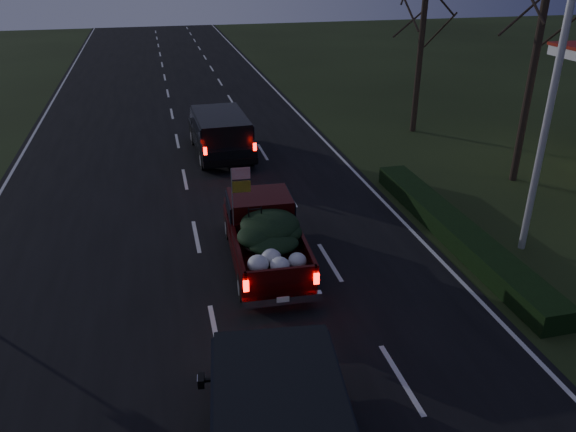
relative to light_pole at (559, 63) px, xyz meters
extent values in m
plane|color=black|center=(-9.50, -2.00, -5.48)|extent=(120.00, 120.00, 0.00)
cube|color=black|center=(-9.50, -2.00, -5.47)|extent=(14.00, 120.00, 0.02)
cube|color=black|center=(-1.70, 1.00, -5.18)|extent=(1.00, 10.00, 0.60)
cylinder|color=silver|center=(0.00, 0.00, -0.98)|extent=(0.20, 0.20, 9.00)
cylinder|color=black|center=(3.00, 5.00, -1.23)|extent=(0.28, 0.28, 8.50)
cylinder|color=black|center=(2.00, 12.00, -1.98)|extent=(0.28, 0.28, 7.00)
cube|color=black|center=(-7.70, 1.00, -4.91)|extent=(2.11, 4.87, 0.53)
cube|color=black|center=(-7.66, 1.87, -4.19)|extent=(1.84, 1.61, 0.86)
cube|color=black|center=(-7.66, 1.87, -4.09)|extent=(1.93, 1.51, 0.53)
cube|color=black|center=(-7.75, -0.24, -4.62)|extent=(1.88, 2.76, 0.06)
ellipsoid|color=black|center=(-7.68, 0.23, -4.19)|extent=(1.60, 1.79, 0.58)
cylinder|color=gray|center=(-8.56, 1.04, -3.51)|extent=(0.03, 0.03, 1.92)
cube|color=red|center=(-8.30, 1.03, -2.72)|extent=(0.50, 0.04, 0.33)
cube|color=gold|center=(-8.30, 1.03, -3.10)|extent=(0.50, 0.04, 0.33)
cube|color=black|center=(-7.73, 10.69, -4.80)|extent=(2.34, 5.31, 0.66)
cube|color=black|center=(-7.72, 10.41, -4.06)|extent=(2.17, 3.88, 0.87)
cube|color=black|center=(-7.72, 10.41, -3.97)|extent=(2.27, 3.78, 0.52)
cube|color=black|center=(-8.92, -6.49, -4.06)|extent=(2.50, 4.05, 0.88)
cube|color=black|center=(-8.92, -6.49, -3.97)|extent=(2.59, 3.95, 0.53)
cube|color=black|center=(-10.04, -5.04, -4.19)|extent=(0.14, 0.25, 0.18)
camera|label=1|loc=(-10.34, -12.84, 2.66)|focal=35.00mm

